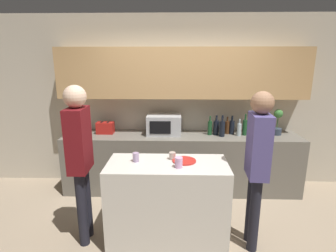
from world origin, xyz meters
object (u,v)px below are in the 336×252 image
Objects in this scene: bottle_4 at (232,127)px; person_center at (80,152)px; toaster at (105,128)px; bottle_0 at (210,128)px; cup_2 at (179,162)px; cup_0 at (136,157)px; potted_plant at (278,122)px; bottle_2 at (222,128)px; plate_on_island at (184,161)px; bottle_5 at (239,129)px; bottle_7 at (251,128)px; microwave at (164,124)px; bottle_3 at (227,127)px; bottle_6 at (245,127)px; cup_1 at (172,156)px; bottle_1 at (216,127)px; person_left at (257,158)px.

bottle_4 is 0.16× the size of person_center.
toaster is at bearing -179.35° from bottle_4.
bottle_0 is 2.63× the size of cup_2.
person_center reaches higher than cup_0.
cup_2 is at bearing -137.17° from potted_plant.
plate_on_island is (-0.60, -1.12, -0.08)m from bottle_2.
bottle_7 is at bearing 15.34° from bottle_5.
bottle_2 is (0.87, -0.12, -0.03)m from microwave.
bottle_3 reaches higher than plate_on_island.
person_center reaches higher than bottle_7.
microwave is at bearing 176.95° from bottle_0.
plate_on_island is at bearing -77.69° from microwave.
toaster is 0.80× the size of bottle_2.
bottle_6 is (0.18, -0.06, 0.02)m from bottle_4.
cup_1 is at bearing -83.18° from microwave.
bottle_1 is at bearing -178.62° from potted_plant.
potted_plant is 0.41m from bottle_7.
person_center is (-2.08, -1.29, 0.05)m from bottle_6.
bottle_5 is (1.14, -0.08, -0.05)m from microwave.
person_left reaches higher than cup_2.
bottle_0 is at bearing -164.87° from bottle_3.
toaster is 0.15× the size of person_left.
potted_plant is 1.99m from cup_1.
cup_1 is (-1.59, -1.18, -0.12)m from potted_plant.
bottle_1 is 1.63m from cup_0.
bottle_5 is 1.00× the size of plate_on_island.
bottle_2 is (-0.86, -0.12, -0.07)m from potted_plant.
bottle_2 reaches higher than bottle_1.
bottle_2 is 0.98× the size of bottle_6.
bottle_2 is 0.19m from bottle_3.
bottle_7 is 2.68× the size of cup_2.
bottle_1 is 2.10m from person_center.
bottle_4 is (1.05, 0.02, -0.04)m from microwave.
bottle_4 is at bearing -11.09° from bottle_3.
bottle_3 is at bearing 1.09° from toaster.
bottle_2 reaches higher than cup_1.
person_left is (-0.71, -1.37, -0.06)m from potted_plant.
plate_on_island is 0.77m from person_left.
bottle_0 reaches higher than bottle_3.
bottle_7 is (0.19, 0.05, 0.02)m from bottle_5.
cup_2 is (0.47, -0.15, 0.01)m from cup_0.
toaster is 0.96× the size of bottle_3.
cup_2 is at bearing 97.49° from person_left.
toaster is at bearing 117.82° from cup_0.
bottle_4 is at bearing 38.51° from bottle_2.
bottle_7 reaches higher than bottle_4.
bottle_5 is at bearing -47.90° from bottle_4.
bottle_1 is 0.12m from bottle_2.
bottle_7 is (0.35, -0.06, 0.01)m from bottle_3.
bottle_2 is at bearing 55.42° from cup_1.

